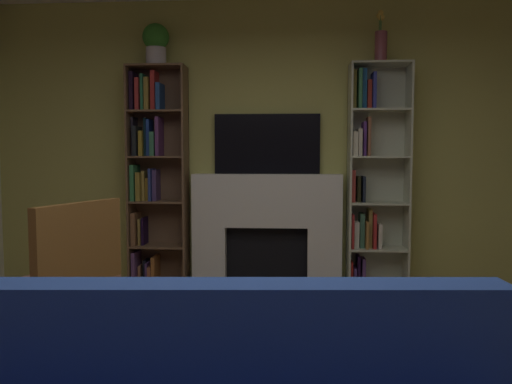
% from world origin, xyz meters
% --- Properties ---
extents(wall_back_accent, '(5.53, 0.06, 2.79)m').
position_xyz_m(wall_back_accent, '(0.00, 2.65, 1.40)').
color(wall_back_accent, tan).
rests_on(wall_back_accent, ground_plane).
extents(fireplace, '(1.53, 0.50, 1.13)m').
position_xyz_m(fireplace, '(0.00, 2.51, 0.59)').
color(fireplace, white).
rests_on(fireplace, ground_plane).
extents(tv, '(1.01, 0.06, 0.57)m').
position_xyz_m(tv, '(0.00, 2.59, 1.42)').
color(tv, black).
rests_on(tv, fireplace).
extents(bookshelf_left, '(0.55, 0.27, 2.15)m').
position_xyz_m(bookshelf_left, '(-1.11, 2.51, 1.11)').
color(bookshelf_left, brown).
rests_on(bookshelf_left, ground_plane).
extents(bookshelf_right, '(0.55, 0.28, 2.15)m').
position_xyz_m(bookshelf_right, '(0.98, 2.51, 1.08)').
color(bookshelf_right, beige).
rests_on(bookshelf_right, ground_plane).
extents(potted_plant, '(0.25, 0.25, 0.39)m').
position_xyz_m(potted_plant, '(-1.04, 2.47, 2.37)').
color(potted_plant, silver).
rests_on(potted_plant, bookshelf_left).
extents(vase_with_flowers, '(0.11, 0.11, 0.47)m').
position_xyz_m(vase_with_flowers, '(1.04, 2.47, 2.33)').
color(vase_with_flowers, '#8C434E').
rests_on(vase_with_flowers, bookshelf_right).
extents(armchair, '(0.75, 0.84, 1.03)m').
position_xyz_m(armchair, '(-1.20, 0.70, 0.54)').
color(armchair, brown).
rests_on(armchair, ground_plane).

